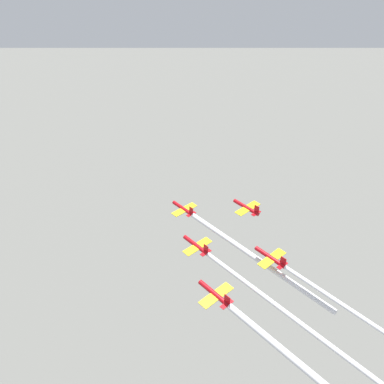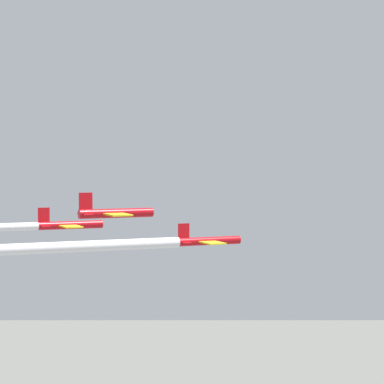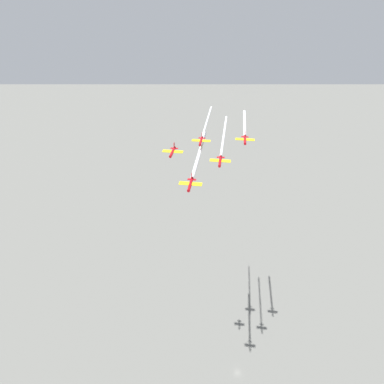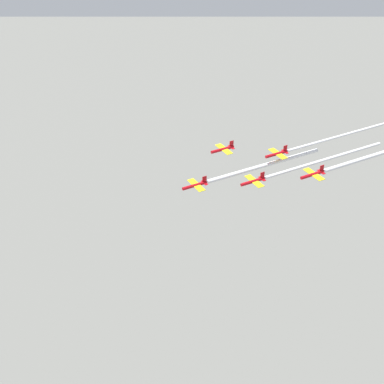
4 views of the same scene
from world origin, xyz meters
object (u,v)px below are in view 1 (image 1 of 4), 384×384
Objects in this scene: jet_0 at (184,209)px; jet_1 at (197,246)px; jet_2 at (247,208)px; jet_4 at (271,258)px; jet_3 at (215,294)px.

jet_0 is 18.79m from jet_1.
jet_4 is at bearing -120.47° from jet_2.
jet_1 is 19.15m from jet_2.
jet_0 is at bearing 59.53° from jet_1.
jet_2 is at bearing 59.53° from jet_4.
jet_3 is (-35.77, 10.85, 4.88)m from jet_0.
jet_1 is 18.73m from jet_4.
jet_3 reaches higher than jet_2.
jet_4 reaches higher than jet_0.
jet_2 is at bearing 29.54° from jet_3.
jet_0 is 19.26m from jet_2.
jet_4 is (-13.43, -12.99, 1.30)m from jet_1.
jet_4 reaches higher than jet_1.
jet_2 is at bearing -59.53° from jet_0.
jet_2 is (4.45, -18.42, 2.74)m from jet_1.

